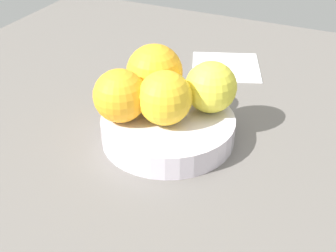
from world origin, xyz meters
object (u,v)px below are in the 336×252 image
Objects in this scene: fruit_bowl at (168,129)px; orange_in_bowl_0 at (166,98)px; orange_in_bowl_1 at (120,96)px; folded_napkin at (225,66)px; orange_in_bowl_3 at (211,87)px; orange_in_bowl_2 at (154,72)px.

orange_in_bowl_0 is at bearing -82.98° from fruit_bowl.
folded_napkin is at bearing 78.86° from orange_in_bowl_1.
orange_in_bowl_3 is 0.59× the size of folded_napkin.
orange_in_bowl_1 is 0.60× the size of folded_napkin.
fruit_bowl is at bearing 27.23° from orange_in_bowl_1.
orange_in_bowl_0 is 1.02× the size of orange_in_bowl_3.
orange_in_bowl_1 is 13.44cm from orange_in_bowl_3.
orange_in_bowl_0 is 6.55cm from orange_in_bowl_1.
orange_in_bowl_0 reaches higher than folded_napkin.
orange_in_bowl_2 is 24.13cm from folded_napkin.
orange_in_bowl_1 reaches higher than fruit_bowl.
fruit_bowl is at bearing 97.02° from orange_in_bowl_0.
orange_in_bowl_0 reaches higher than fruit_bowl.
orange_in_bowl_1 is 31.71cm from folded_napkin.
orange_in_bowl_0 is (0.14, -1.11, 5.86)cm from fruit_bowl.
orange_in_bowl_3 is (4.61, 5.93, -0.08)cm from orange_in_bowl_0.
fruit_bowl is 2.58× the size of orange_in_bowl_3.
fruit_bowl reaches higher than folded_napkin.
orange_in_bowl_3 is at bearing 52.16° from orange_in_bowl_0.
orange_in_bowl_2 reaches higher than orange_in_bowl_3.
orange_in_bowl_2 is at bearing -179.49° from orange_in_bowl_3.
fruit_bowl is at bearing -46.52° from orange_in_bowl_2.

